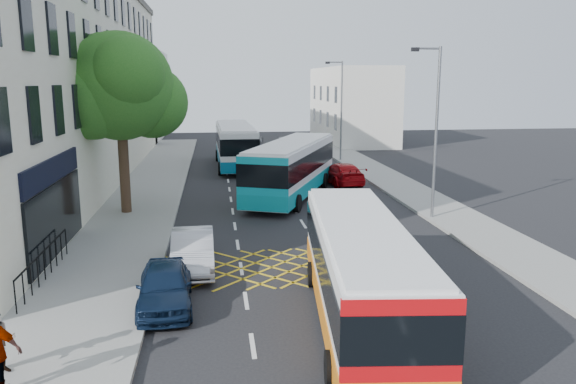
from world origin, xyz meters
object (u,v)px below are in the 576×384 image
object	(u,v)px
parked_car_silver	(193,251)
red_hatchback	(342,174)
bus_near	(361,271)
distant_car_silver	(283,142)
street_tree	(119,87)
distant_car_grey	(250,142)
lamp_near	(434,124)
parked_car_blue	(165,286)
bus_mid	(292,168)
motorbike	(394,366)
lamp_far	(340,105)
bus_far	(235,145)

from	to	relation	value
parked_car_silver	red_hatchback	world-z (taller)	parked_car_silver
bus_near	distant_car_silver	size ratio (longest dim) A/B	2.72
street_tree	distant_car_silver	distance (m)	29.06
street_tree	distant_car_silver	world-z (taller)	street_tree
distant_car_grey	distant_car_silver	size ratio (longest dim) A/B	1.39
lamp_near	red_hatchback	world-z (taller)	lamp_near
lamp_near	parked_car_blue	size ratio (longest dim) A/B	2.05
bus_mid	red_hatchback	bearing A→B (deg)	65.62
distant_car_silver	parked_car_blue	bearing A→B (deg)	72.71
distant_car_grey	distant_car_silver	distance (m)	3.22
motorbike	distant_car_grey	world-z (taller)	motorbike
street_tree	lamp_far	xyz separation A→B (m)	(14.71, 17.03, -1.68)
street_tree	bus_far	size ratio (longest dim) A/B	0.76
motorbike	bus_far	bearing A→B (deg)	81.53
bus_far	parked_car_blue	world-z (taller)	bus_far
bus_far	motorbike	distance (m)	33.41
distant_car_silver	parked_car_silver	bearing A→B (deg)	72.68
distant_car_grey	distant_car_silver	bearing A→B (deg)	2.96
red_hatchback	bus_near	bearing A→B (deg)	72.08
bus_mid	parked_car_silver	bearing A→B (deg)	-90.58
distant_car_silver	bus_near	bearing A→B (deg)	80.87
bus_near	bus_mid	size ratio (longest dim) A/B	0.89
street_tree	distant_car_silver	bearing A→B (deg)	66.96
bus_mid	motorbike	bearing A→B (deg)	-69.67
parked_car_blue	distant_car_silver	bearing A→B (deg)	74.88
street_tree	motorbike	xyz separation A→B (m)	(8.00, -18.02, -5.39)
distant_car_grey	bus_far	bearing A→B (deg)	-94.29
lamp_far	parked_car_blue	size ratio (longest dim) A/B	2.05
lamp_far	parked_car_blue	xyz separation A→B (m)	(-11.80, -29.18, -3.95)
lamp_near	red_hatchback	xyz separation A→B (m)	(-2.11, 9.88, -3.92)
motorbike	parked_car_silver	distance (m)	10.20
bus_near	lamp_near	bearing A→B (deg)	65.88
lamp_near	parked_car_silver	distance (m)	13.14
lamp_far	distant_car_grey	xyz separation A→B (m)	(-6.76, 9.34, -3.89)
bus_near	parked_car_silver	bearing A→B (deg)	139.15
parked_car_blue	parked_car_silver	world-z (taller)	parked_car_silver
lamp_near	red_hatchback	size ratio (longest dim) A/B	1.68
street_tree	motorbike	world-z (taller)	street_tree
bus_mid	distant_car_silver	bearing A→B (deg)	106.83
parked_car_silver	lamp_near	bearing A→B (deg)	26.36
lamp_far	parked_car_silver	bearing A→B (deg)	-113.23
parked_car_silver	distant_car_silver	size ratio (longest dim) A/B	1.12
bus_far	parked_car_silver	world-z (taller)	bus_far
bus_far	distant_car_grey	world-z (taller)	bus_far
street_tree	parked_car_blue	distance (m)	13.70
parked_car_silver	lamp_far	bearing A→B (deg)	65.35
bus_near	bus_mid	bearing A→B (deg)	94.41
bus_mid	motorbike	xyz separation A→B (m)	(-0.85, -21.43, -0.78)
bus_near	lamp_far	bearing A→B (deg)	84.41
lamp_far	parked_car_silver	xyz separation A→B (m)	(-11.10, -25.85, -3.92)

